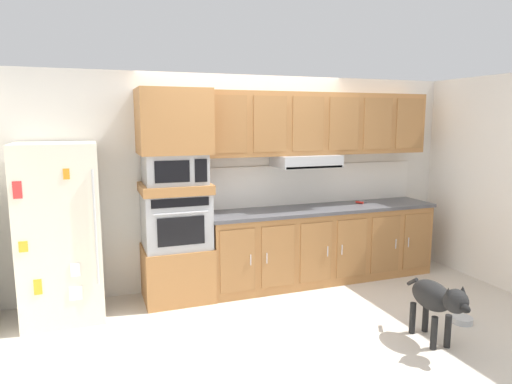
% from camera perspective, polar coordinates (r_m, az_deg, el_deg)
% --- Properties ---
extents(ground_plane, '(9.60, 9.60, 0.00)m').
position_cam_1_polar(ground_plane, '(4.89, 2.83, -14.85)').
color(ground_plane, beige).
extents(back_kitchen_wall, '(6.20, 0.12, 2.50)m').
position_cam_1_polar(back_kitchen_wall, '(5.56, -1.53, 1.50)').
color(back_kitchen_wall, silver).
rests_on(back_kitchen_wall, ground).
extents(side_panel_right, '(0.12, 7.10, 2.50)m').
position_cam_1_polar(side_panel_right, '(6.18, 27.60, 1.23)').
color(side_panel_right, white).
rests_on(side_panel_right, ground).
extents(refrigerator, '(0.76, 0.73, 1.76)m').
position_cam_1_polar(refrigerator, '(4.93, -23.31, -4.61)').
color(refrigerator, silver).
rests_on(refrigerator, ground).
extents(oven_base_cabinet, '(0.74, 0.62, 0.60)m').
position_cam_1_polar(oven_base_cabinet, '(5.21, -9.80, -9.89)').
color(oven_base_cabinet, '#A8703D').
rests_on(oven_base_cabinet, ground).
extents(built_in_oven, '(0.70, 0.62, 0.60)m').
position_cam_1_polar(built_in_oven, '(5.05, -9.98, -3.44)').
color(built_in_oven, '#A8AAAF').
rests_on(built_in_oven, oven_base_cabinet).
extents(appliance_mid_shelf, '(0.74, 0.62, 0.10)m').
position_cam_1_polar(appliance_mid_shelf, '(4.99, -10.10, 0.49)').
color(appliance_mid_shelf, '#A8703D').
rests_on(appliance_mid_shelf, built_in_oven).
extents(microwave, '(0.64, 0.54, 0.32)m').
position_cam_1_polar(microwave, '(4.96, -10.16, 2.89)').
color(microwave, '#A8AAAF').
rests_on(microwave, appliance_mid_shelf).
extents(appliance_upper_cabinet, '(0.74, 0.62, 0.68)m').
position_cam_1_polar(appliance_upper_cabinet, '(4.94, -10.33, 8.67)').
color(appliance_upper_cabinet, '#A8703D').
rests_on(appliance_upper_cabinet, microwave).
extents(lower_cabinet_run, '(2.87, 0.63, 0.88)m').
position_cam_1_polar(lower_cabinet_run, '(5.74, 8.26, -6.59)').
color(lower_cabinet_run, '#A8703D').
rests_on(lower_cabinet_run, ground).
extents(countertop_slab, '(2.91, 0.64, 0.04)m').
position_cam_1_polar(countertop_slab, '(5.64, 8.34, -2.08)').
color(countertop_slab, '#4C4C51').
rests_on(countertop_slab, lower_cabinet_run).
extents(backsplash_panel, '(2.91, 0.02, 0.50)m').
position_cam_1_polar(backsplash_panel, '(5.85, 7.06, 1.02)').
color(backsplash_panel, silver).
rests_on(backsplash_panel, countertop_slab).
extents(upper_cabinet_with_hood, '(2.87, 0.48, 0.88)m').
position_cam_1_polar(upper_cabinet_with_hood, '(5.64, 7.86, 8.16)').
color(upper_cabinet_with_hood, '#A8703D').
rests_on(upper_cabinet_with_hood, backsplash_panel).
extents(screwdriver, '(0.17, 0.16, 0.03)m').
position_cam_1_polar(screwdriver, '(5.98, 12.88, -1.26)').
color(screwdriver, red).
rests_on(screwdriver, countertop_slab).
extents(dog, '(0.29, 0.84, 0.62)m').
position_cam_1_polar(dog, '(4.41, 21.64, -12.35)').
color(dog, black).
rests_on(dog, ground).
extents(dog_food_bowl, '(0.20, 0.20, 0.06)m').
position_cam_1_polar(dog_food_bowl, '(5.08, 24.39, -14.36)').
color(dog_food_bowl, '#B2B7BC').
rests_on(dog_food_bowl, ground).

